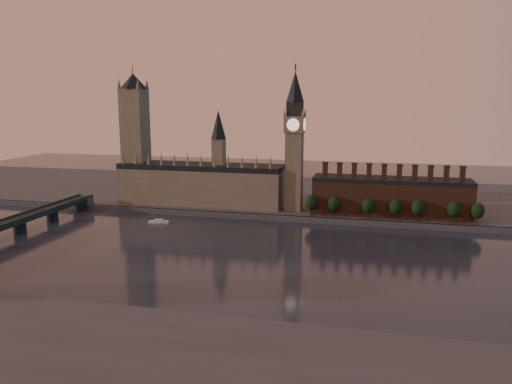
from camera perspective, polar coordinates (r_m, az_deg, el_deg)
ground at (r=275.61m, az=-1.52°, el=-7.66°), size 900.00×900.00×0.00m
north_bank at (r=444.16m, az=4.46°, el=-0.37°), size 900.00×182.00×4.00m
palace_of_westminster at (r=396.13m, az=-6.22°, el=1.14°), size 130.00×30.30×74.00m
victoria_tower at (r=413.99m, az=-13.63°, el=6.54°), size 24.00×24.00×108.00m
big_ben at (r=368.48m, az=4.43°, el=5.98°), size 15.00×15.00×107.00m
chimney_block at (r=369.23m, az=15.12°, el=-0.46°), size 110.00×25.00×37.00m
embankment_tree_0 at (r=357.32m, az=6.34°, el=-1.23°), size 8.60×8.60×14.88m
embankment_tree_1 at (r=356.05m, az=8.91°, el=-1.33°), size 8.60×8.60×14.88m
embankment_tree_2 at (r=354.04m, az=12.70°, el=-1.54°), size 8.60×8.60×14.88m
embankment_tree_3 at (r=355.35m, az=15.67°, el=-1.63°), size 8.60×8.60×14.88m
embankment_tree_4 at (r=356.33m, az=17.98°, el=-1.72°), size 8.60×8.60×14.88m
embankment_tree_5 at (r=359.08m, az=21.69°, el=-1.87°), size 8.60×8.60×14.88m
embankment_tree_6 at (r=361.39m, az=24.02°, el=-1.96°), size 8.60×8.60×14.88m
river_boat at (r=358.96m, az=-11.06°, el=-3.34°), size 14.48×7.21×2.79m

